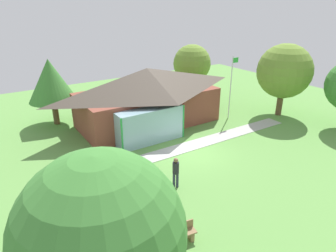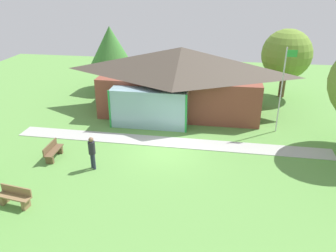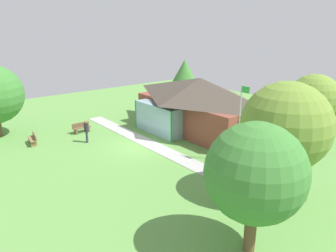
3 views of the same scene
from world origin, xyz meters
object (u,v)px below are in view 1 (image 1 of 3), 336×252
bench_mid_left (128,189)px  tree_behind_pavilion_left (51,80)px  flagpole (231,85)px  tree_behind_pavilion_right (192,64)px  bench_front_left (178,235)px  tree_east_hedge (284,71)px  tree_lawn_corner (101,234)px  pavilion (148,96)px  visitor_strolling_lawn (176,170)px

bench_mid_left → tree_behind_pavilion_left: (-0.53, 12.01, 3.18)m
flagpole → tree_behind_pavilion_right: 7.02m
tree_behind_pavilion_right → flagpole: bearing=-99.9°
bench_front_left → tree_behind_pavilion_left: tree_behind_pavilion_left is taller
flagpole → tree_east_hedge: bearing=-23.1°
flagpole → bench_front_left: size_ratio=3.37×
flagpole → tree_lawn_corner: bearing=-144.5°
flagpole → tree_behind_pavilion_left: size_ratio=0.99×
pavilion → flagpole: flagpole is taller
bench_mid_left → tree_behind_pavilion_right: 18.40m
visitor_strolling_lawn → bench_mid_left: bearing=-159.2°
bench_mid_left → flagpole: bearing=113.0°
flagpole → tree_behind_pavilion_left: (-12.66, 6.59, 0.69)m
bench_front_left → bench_mid_left: bearing=-77.3°
flagpole → bench_front_left: (-11.83, -9.47, -2.49)m
pavilion → tree_behind_pavilion_left: bearing=146.8°
bench_mid_left → tree_lawn_corner: (-3.33, -5.59, 3.05)m
tree_behind_pavilion_right → bench_mid_left: bearing=-137.2°
visitor_strolling_lawn → flagpole: bearing=68.4°
bench_front_left → tree_behind_pavilion_right: bearing=-120.1°
tree_behind_pavilion_left → bench_mid_left: bearing=-87.5°
tree_lawn_corner → tree_behind_pavilion_right: size_ratio=1.09×
flagpole → tree_east_hedge: size_ratio=0.85×
bench_mid_left → tree_behind_pavilion_right: tree_behind_pavilion_right is taller
flagpole → bench_mid_left: bearing=-155.9°
visitor_strolling_lawn → tree_east_hedge: 14.79m
flagpole → tree_east_hedge: tree_east_hedge is taller
bench_mid_left → tree_east_hedge: bearing=101.4°
bench_mid_left → visitor_strolling_lawn: bearing=73.5°
flagpole → tree_lawn_corner: 18.99m
bench_front_left → pavilion: bearing=-105.8°
pavilion → tree_lawn_corner: 16.30m
tree_behind_pavilion_right → tree_behind_pavilion_left: (-13.86, -0.31, 0.20)m
pavilion → bench_mid_left: size_ratio=7.76×
bench_mid_left → visitor_strolling_lawn: (2.48, -0.68, 0.62)m
flagpole → tree_lawn_corner: (-15.46, -11.01, 0.56)m
pavilion → tree_behind_pavilion_right: tree_behind_pavilion_right is taller
bench_front_left → tree_east_hedge: 18.11m
bench_front_left → visitor_strolling_lawn: size_ratio=0.89×
visitor_strolling_lawn → tree_behind_pavilion_left: 13.29m
bench_mid_left → tree_behind_pavilion_left: size_ratio=0.29×
bench_mid_left → visitor_strolling_lawn: 2.64m
bench_mid_left → tree_behind_pavilion_left: bearing=-178.6°
pavilion → flagpole: (6.45, -2.53, 0.55)m
flagpole → visitor_strolling_lawn: 11.57m
tree_lawn_corner → visitor_strolling_lawn: bearing=40.3°
pavilion → visitor_strolling_lawn: pavilion is taller
pavilion → tree_lawn_corner: size_ratio=2.03×
tree_lawn_corner → tree_east_hedge: (19.67, 9.22, 0.38)m
pavilion → tree_east_hedge: 11.60m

